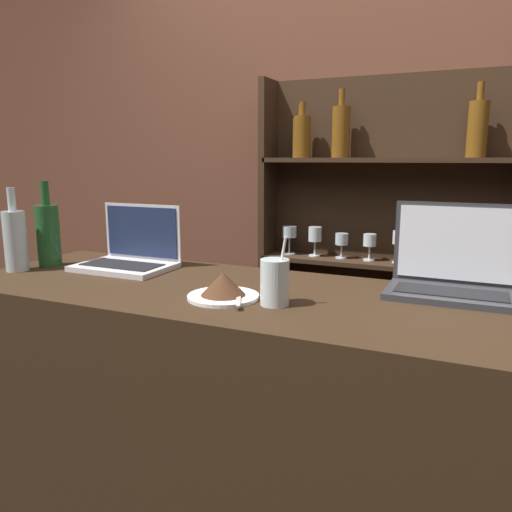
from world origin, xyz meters
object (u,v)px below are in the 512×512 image
object	(u,v)px
wine_bottle_green	(48,234)
wine_bottle_clear	(15,239)
water_glass	(275,282)
laptop_far	(453,273)
cake_plate	(223,287)
laptop_near	(130,254)

from	to	relation	value
wine_bottle_green	wine_bottle_clear	bearing A→B (deg)	-112.83
water_glass	wine_bottle_green	bearing A→B (deg)	172.46
laptop_far	water_glass	size ratio (longest dim) A/B	1.88
cake_plate	wine_bottle_green	bearing A→B (deg)	170.86
wine_bottle_clear	laptop_near	bearing A→B (deg)	31.73
laptop_near	wine_bottle_clear	xyz separation A→B (m)	(-0.32, -0.20, 0.06)
laptop_far	wine_bottle_green	xyz separation A→B (m)	(-1.33, -0.18, 0.05)
wine_bottle_clear	wine_bottle_green	size ratio (longest dim) A/B	0.94
wine_bottle_clear	laptop_far	bearing A→B (deg)	11.53
cake_plate	water_glass	distance (m)	0.15
cake_plate	wine_bottle_green	size ratio (longest dim) A/B	0.65
water_glass	wine_bottle_clear	xyz separation A→B (m)	(-0.96, 0.02, 0.05)
water_glass	wine_bottle_clear	distance (m)	0.96
cake_plate	wine_bottle_clear	world-z (taller)	wine_bottle_clear
laptop_far	wine_bottle_green	world-z (taller)	wine_bottle_green
cake_plate	laptop_far	bearing A→B (deg)	27.84
laptop_near	water_glass	distance (m)	0.67
wine_bottle_green	cake_plate	bearing A→B (deg)	-9.14
laptop_near	water_glass	world-z (taller)	laptop_near
water_glass	wine_bottle_clear	size ratio (longest dim) A/B	0.65
cake_plate	wine_bottle_clear	bearing A→B (deg)	178.58
laptop_near	wine_bottle_clear	bearing A→B (deg)	-148.27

